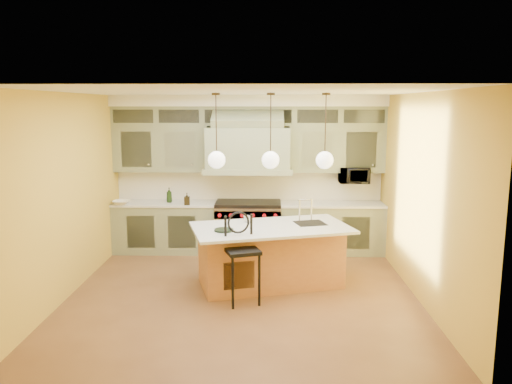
{
  "coord_description": "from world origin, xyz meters",
  "views": [
    {
      "loc": [
        0.36,
        -6.9,
        2.71
      ],
      "look_at": [
        0.18,
        0.7,
        1.39
      ],
      "focal_mm": 35.0,
      "sensor_mm": 36.0,
      "label": 1
    }
  ],
  "objects_px": {
    "microwave": "(354,175)",
    "kitchen_island": "(270,254)",
    "range": "(248,227)",
    "counter_stool": "(242,252)"
  },
  "relations": [
    {
      "from": "range",
      "to": "microwave",
      "type": "height_order",
      "value": "microwave"
    },
    {
      "from": "kitchen_island",
      "to": "microwave",
      "type": "relative_size",
      "value": 4.75
    },
    {
      "from": "kitchen_island",
      "to": "microwave",
      "type": "distance_m",
      "value": 2.57
    },
    {
      "from": "counter_stool",
      "to": "microwave",
      "type": "bearing_deg",
      "value": 33.53
    },
    {
      "from": "range",
      "to": "kitchen_island",
      "type": "height_order",
      "value": "kitchen_island"
    },
    {
      "from": "microwave",
      "to": "kitchen_island",
      "type": "bearing_deg",
      "value": -130.62
    },
    {
      "from": "kitchen_island",
      "to": "microwave",
      "type": "xyz_separation_m",
      "value": [
        1.54,
        1.8,
        0.98
      ]
    },
    {
      "from": "kitchen_island",
      "to": "microwave",
      "type": "height_order",
      "value": "microwave"
    },
    {
      "from": "range",
      "to": "kitchen_island",
      "type": "distance_m",
      "value": 1.74
    },
    {
      "from": "counter_stool",
      "to": "microwave",
      "type": "relative_size",
      "value": 2.33
    }
  ]
}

